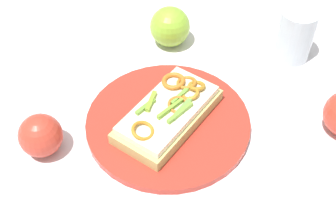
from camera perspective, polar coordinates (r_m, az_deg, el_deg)
name	(u,v)px	position (r m, az deg, el deg)	size (l,w,h in m)	color
ground_plane	(168,125)	(0.77, 0.00, -1.62)	(2.00, 2.00, 0.00)	silver
plate	(168,123)	(0.77, 0.00, -1.32)	(0.27, 0.27, 0.01)	#B63326
sandwich	(169,112)	(0.75, 0.09, -0.03)	(0.15, 0.21, 0.04)	tan
apple_1	(41,135)	(0.74, -15.32, -2.79)	(0.07, 0.07, 0.07)	red
apple_2	(170,27)	(0.90, 0.24, 10.42)	(0.08, 0.08, 0.08)	#8ABD33
drinking_glass	(295,35)	(0.89, 15.31, 9.13)	(0.07, 0.07, 0.10)	silver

